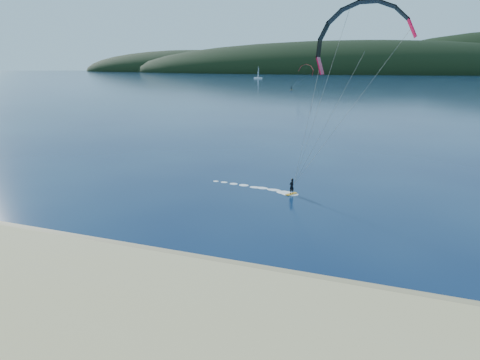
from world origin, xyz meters
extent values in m
plane|color=#071437|center=(0.00, 0.00, 0.00)|extent=(1800.00, 1800.00, 0.00)
cube|color=#927F55|center=(0.00, 4.50, 0.05)|extent=(220.00, 2.50, 0.10)
ellipsoid|color=black|center=(-50.00, 720.00, 0.00)|extent=(840.00, 280.00, 110.00)
ellipsoid|color=black|center=(-380.00, 780.00, 0.00)|extent=(520.00, 220.00, 90.00)
cube|color=orange|center=(4.91, 22.48, 0.05)|extent=(1.19, 1.46, 0.08)
imported|color=black|center=(4.91, 22.48, 0.98)|extent=(0.72, 0.78, 1.78)
cylinder|color=gray|center=(8.46, 19.69, 8.18)|extent=(0.02, 0.02, 16.00)
cube|color=orange|center=(-34.58, 211.52, 0.06)|extent=(1.30, 1.63, 0.09)
imported|color=black|center=(-34.58, 211.52, 1.08)|extent=(1.15, 1.21, 1.98)
cylinder|color=gray|center=(-29.95, 208.72, 5.83)|extent=(0.02, 0.02, 13.23)
cube|color=white|center=(-108.81, 393.76, 0.55)|extent=(9.09, 3.94, 1.54)
cylinder|color=white|center=(-108.81, 393.76, 6.60)|extent=(0.22, 0.22, 12.10)
cube|color=white|center=(-108.76, 395.30, 6.60)|extent=(0.43, 2.85, 8.80)
cube|color=white|center=(-108.76, 392.00, 4.40)|extent=(0.34, 2.19, 5.50)
camera|label=1|loc=(12.97, -18.60, 13.97)|focal=29.12mm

